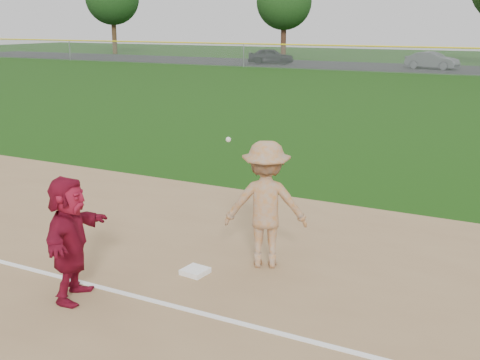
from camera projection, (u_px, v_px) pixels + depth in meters
The scene contains 8 objects.
ground at pixel (194, 284), 9.20m from camera, with size 160.00×160.00×0.00m, color #163E0C.
foul_line at pixel (164, 304), 8.51m from camera, with size 60.00×0.10×0.01m, color white.
first_base at pixel (195, 271), 9.52m from camera, with size 0.37×0.37×0.08m, color white.
base_runner at pixel (70, 239), 8.47m from camera, with size 1.69×0.54×1.82m, color maroon.
car_left at pixel (271, 56), 56.10m from camera, with size 1.70×4.24×1.44m, color black.
car_mid at pixel (432, 60), 50.03m from camera, with size 1.50×4.29×1.41m, color #505257.
first_base_play at pixel (266, 204), 9.63m from camera, with size 1.53×1.27×2.20m.
tree_1 at pixel (284, 2), 62.93m from camera, with size 5.80×5.80×8.75m.
Camera 1 is at (4.59, -7.17, 3.90)m, focal length 45.00 mm.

